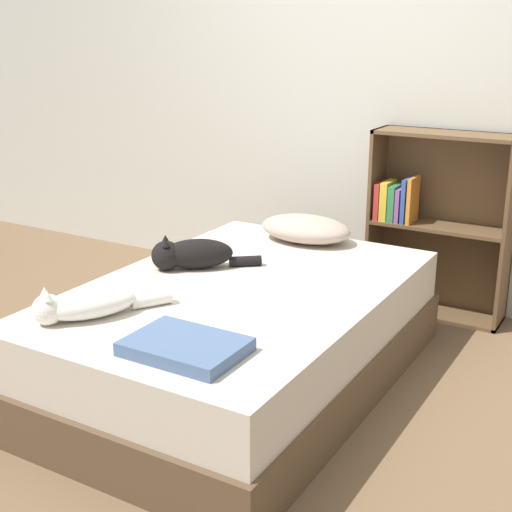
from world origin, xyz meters
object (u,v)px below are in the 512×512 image
(bookshelf, at_px, (435,221))
(pillow, at_px, (306,229))
(cat_dark, at_px, (190,254))
(cat_light, at_px, (86,304))
(bed, at_px, (240,335))

(bookshelf, bearing_deg, pillow, -135.97)
(pillow, bearing_deg, cat_dark, -111.19)
(cat_dark, bearing_deg, cat_light, 50.80)
(pillow, relative_size, cat_light, 0.99)
(cat_light, distance_m, cat_dark, 0.70)
(pillow, distance_m, cat_dark, 0.74)
(bed, distance_m, pillow, 0.84)
(pillow, xyz_separation_m, bookshelf, (0.55, 0.53, -0.00))
(bed, height_order, cat_dark, cat_dark)
(bed, height_order, cat_light, cat_light)
(bed, bearing_deg, cat_light, -118.31)
(pillow, distance_m, cat_light, 1.42)
(bed, bearing_deg, pillow, 94.52)
(cat_light, height_order, bookshelf, bookshelf)
(pillow, relative_size, bookshelf, 0.49)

